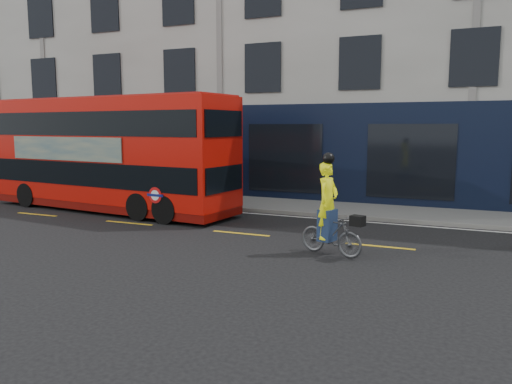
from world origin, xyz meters
The scene contains 8 objects.
ground centered at (0.00, 0.00, 0.00)m, with size 120.00×120.00×0.00m, color black.
pavement centered at (0.00, 6.50, 0.06)m, with size 60.00×3.00×0.12m, color slate.
kerb centered at (0.00, 5.00, 0.07)m, with size 60.00×0.12×0.13m, color slate.
building_terrace centered at (0.00, 12.94, 7.49)m, with size 50.00×10.07×15.00m.
road_edge_line centered at (0.00, 4.70, 0.00)m, with size 58.00×0.10×0.01m, color silver.
lane_dashes centered at (0.00, 1.50, 0.00)m, with size 58.00×0.12×0.01m, color gold, non-canonical shape.
bus centered at (-2.19, 3.29, 2.12)m, with size 10.45×3.44×4.14m.
cyclist centered at (7.00, 0.18, 0.86)m, with size 1.75×0.94×2.49m.
Camera 1 is at (10.05, -11.46, 3.13)m, focal length 35.00 mm.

